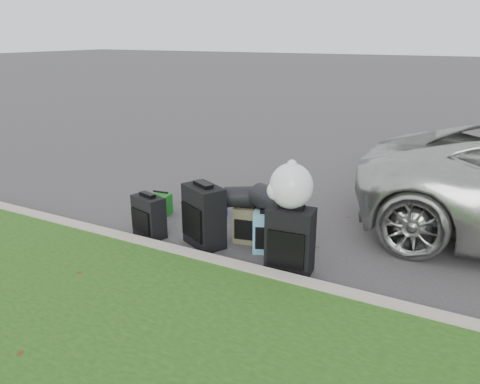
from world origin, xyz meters
The scene contains 12 objects.
ground centered at (0.00, 0.00, 0.00)m, with size 120.00×120.00×0.00m, color #383535.
curb centered at (0.00, -1.00, 0.07)m, with size 120.00×0.18×0.15m, color #9E937F.
suitcase_small_black centered at (-1.07, -0.59, 0.28)m, with size 0.45×0.25×0.57m, color black.
suitcase_large_black_left centered at (-0.26, -0.47, 0.40)m, with size 0.55×0.33×0.80m, color black.
suitcase_olive centered at (0.19, -0.13, 0.24)m, with size 0.35×0.22×0.48m, color #3F3D28.
suitcase_teal centered at (0.55, -0.27, 0.26)m, with size 0.36×0.22×0.52m, color teal.
suitcase_large_black_right centered at (0.99, -0.63, 0.39)m, with size 0.52×0.31×0.78m, color black.
tote_green centered at (-1.43, 0.15, 0.16)m, with size 0.28×0.22×0.31m, color #19721B.
tote_navy centered at (-0.69, 0.51, 0.16)m, with size 0.30×0.23×0.32m, color navy.
duffel_left centered at (0.13, -0.11, 0.62)m, with size 0.27×0.27×0.50m, color black.
duffel_right centered at (0.57, -0.21, 0.67)m, with size 0.31×0.31×0.55m, color black.
trash_bag centered at (0.96, -0.58, 1.02)m, with size 0.49×0.49×0.49m, color white.
Camera 1 is at (2.76, -5.15, 2.61)m, focal length 35.00 mm.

